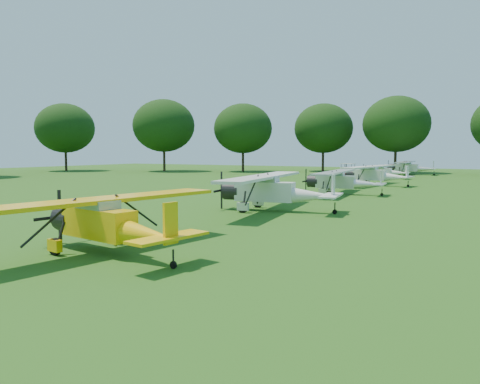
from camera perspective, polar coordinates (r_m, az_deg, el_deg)
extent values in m
plane|color=#1D4C13|center=(28.44, 1.39, -2.44)|extent=(160.00, 160.00, 0.00)
cylinder|color=#301E13|center=(83.15, 18.41, 3.87)|extent=(0.44, 0.44, 4.74)
ellipsoid|color=black|center=(83.26, 18.52, 7.86)|extent=(11.05, 11.05, 9.39)
cylinder|color=#301E13|center=(86.16, 10.08, 4.00)|extent=(0.44, 0.44, 4.49)
ellipsoid|color=black|center=(86.24, 10.13, 7.65)|extent=(10.47, 10.47, 8.90)
cylinder|color=#301E13|center=(83.66, 0.36, 4.04)|extent=(0.44, 0.44, 4.44)
ellipsoid|color=black|center=(83.74, 0.36, 7.75)|extent=(10.36, 10.36, 8.80)
cylinder|color=#301E13|center=(86.28, -9.22, 4.11)|extent=(0.44, 0.44, 4.77)
ellipsoid|color=black|center=(86.38, -9.28, 7.99)|extent=(11.14, 11.14, 9.47)
cylinder|color=#301E13|center=(92.43, -20.46, 3.85)|extent=(0.44, 0.44, 4.56)
ellipsoid|color=black|center=(92.51, -20.57, 7.30)|extent=(10.64, 10.64, 9.04)
cube|color=yellow|center=(17.84, -16.83, -3.64)|extent=(3.40, 1.51, 1.08)
cone|color=yellow|center=(15.70, -11.01, -5.26)|extent=(2.99, 1.39, 0.92)
cube|color=#8CA5B2|center=(17.85, -17.07, -1.82)|extent=(1.78, 1.20, 0.56)
cylinder|color=black|center=(19.46, -20.12, -3.02)|extent=(1.09, 1.21, 1.07)
cube|color=black|center=(20.03, -21.12, -2.83)|extent=(0.08, 0.13, 2.16)
cube|color=yellow|center=(17.83, -17.09, -1.00)|extent=(3.28, 10.97, 0.14)
cube|color=yellow|center=(14.86, -8.46, -3.80)|extent=(0.20, 0.57, 1.33)
cube|color=yellow|center=(15.01, -8.71, -5.50)|extent=(1.34, 2.98, 0.09)
cylinder|color=black|center=(17.99, -21.65, -6.20)|extent=(0.63, 0.26, 0.62)
cylinder|color=black|center=(19.36, -15.04, -5.23)|extent=(0.63, 0.26, 0.62)
cylinder|color=black|center=(15.04, -8.13, -8.79)|extent=(0.26, 0.12, 0.25)
cube|color=silver|center=(28.90, 3.03, 0.06)|extent=(3.76, 1.58, 1.19)
cone|color=silver|center=(28.14, 9.00, -0.48)|extent=(3.30, 1.46, 1.02)
cube|color=#8CA5B2|center=(28.88, 2.82, 1.30)|extent=(1.95, 1.29, 0.63)
cylinder|color=black|center=(29.62, -0.95, 0.19)|extent=(1.18, 1.32, 1.18)
cube|color=black|center=(29.90, -2.27, 0.23)|extent=(0.09, 0.14, 2.39)
cube|color=silver|center=(28.87, 2.82, 1.86)|extent=(3.33, 12.17, 0.16)
cube|color=silver|center=(27.88, 11.30, 0.60)|extent=(0.20, 0.64, 1.48)
cube|color=silver|center=(27.94, 11.05, -0.44)|extent=(1.41, 3.29, 0.10)
cylinder|color=black|center=(27.94, 0.36, -1.87)|extent=(0.70, 0.28, 0.68)
cylinder|color=black|center=(30.61, 2.21, -1.26)|extent=(0.70, 0.28, 0.68)
cylinder|color=black|center=(28.01, 11.48, -2.37)|extent=(0.28, 0.13, 0.27)
cube|color=silver|center=(40.73, 11.55, 1.23)|extent=(3.32, 1.26, 1.07)
cone|color=silver|center=(40.27, 15.36, 0.89)|extent=(2.91, 1.18, 0.91)
cube|color=#8CA5B2|center=(40.72, 11.42, 2.02)|extent=(1.70, 1.08, 0.56)
cylinder|color=black|center=(41.17, 8.92, 1.31)|extent=(1.01, 1.14, 1.06)
cube|color=black|center=(41.34, 8.04, 1.34)|extent=(0.07, 0.13, 2.13)
cube|color=silver|center=(40.71, 11.43, 2.38)|extent=(2.47, 10.85, 0.14)
cube|color=silver|center=(40.11, 16.81, 1.57)|extent=(0.15, 0.57, 1.32)
cube|color=silver|center=(40.15, 16.65, 0.92)|extent=(1.12, 2.91, 0.09)
cylinder|color=black|center=(39.73, 10.00, 0.06)|extent=(0.62, 0.22, 0.61)
cylinder|color=black|center=(42.20, 10.81, 0.34)|extent=(0.62, 0.22, 0.61)
cylinder|color=black|center=(40.19, 16.91, -0.28)|extent=(0.25, 0.10, 0.24)
cube|color=silver|center=(52.09, 15.54, 2.03)|extent=(3.53, 1.47, 1.12)
cone|color=silver|center=(51.14, 18.57, 1.72)|extent=(3.10, 1.36, 0.96)
cube|color=#8CA5B2|center=(52.11, 15.45, 2.68)|extent=(1.83, 1.21, 0.59)
cylinder|color=black|center=(52.86, 13.48, 2.11)|extent=(1.10, 1.23, 1.11)
cube|color=black|center=(53.13, 12.79, 2.14)|extent=(0.08, 0.14, 2.25)
cube|color=silver|center=(52.10, 15.46, 2.97)|extent=(3.06, 11.46, 0.15)
cube|color=silver|center=(50.79, 19.73, 2.27)|extent=(0.19, 0.60, 1.39)
cube|color=silver|center=(50.85, 19.60, 1.73)|extent=(1.30, 3.09, 0.10)
cylinder|color=black|center=(51.22, 14.09, 1.11)|extent=(0.66, 0.26, 0.64)
cylinder|color=black|center=(53.70, 15.18, 1.26)|extent=(0.66, 0.26, 0.64)
cylinder|color=black|center=(50.84, 19.80, 0.72)|extent=(0.27, 0.12, 0.26)
cube|color=silver|center=(65.16, 16.72, 2.41)|extent=(2.95, 1.07, 0.95)
cone|color=silver|center=(64.52, 18.79, 2.21)|extent=(2.58, 1.00, 0.81)
cube|color=#8CA5B2|center=(65.17, 16.66, 2.85)|extent=(1.50, 0.94, 0.50)
cylinder|color=black|center=(65.67, 15.28, 2.47)|extent=(0.88, 1.00, 0.94)
cube|color=black|center=(65.85, 14.80, 2.49)|extent=(0.06, 0.11, 1.90)
cube|color=silver|center=(65.16, 16.66, 3.05)|extent=(2.02, 9.64, 0.13)
cube|color=silver|center=(64.29, 19.59, 2.58)|extent=(0.13, 0.50, 1.17)
cube|color=silver|center=(64.33, 19.50, 2.23)|extent=(0.96, 2.58, 0.08)
cylinder|color=black|center=(64.33, 15.80, 1.80)|extent=(0.55, 0.18, 0.54)
cylinder|color=black|center=(66.48, 16.38, 1.89)|extent=(0.55, 0.18, 0.54)
cylinder|color=black|center=(64.32, 19.63, 1.55)|extent=(0.22, 0.09, 0.22)
cube|color=silver|center=(76.76, 19.60, 2.82)|extent=(3.41, 1.08, 1.11)
cone|color=silver|center=(76.42, 21.72, 2.63)|extent=(2.99, 1.02, 0.95)
cube|color=#8CA5B2|center=(76.75, 19.54, 3.26)|extent=(1.72, 1.01, 0.58)
cylinder|color=black|center=(77.06, 18.12, 2.87)|extent=(0.98, 1.12, 1.10)
cube|color=black|center=(77.18, 17.61, 2.89)|extent=(0.07, 0.13, 2.22)
cube|color=silver|center=(76.75, 19.54, 3.46)|extent=(1.79, 11.25, 0.15)
cube|color=silver|center=(76.30, 22.53, 3.00)|extent=(0.12, 0.58, 1.38)
cube|color=silver|center=(76.33, 22.43, 2.64)|extent=(0.97, 2.98, 0.10)
cylinder|color=black|center=(75.60, 18.81, 2.21)|extent=(0.64, 0.18, 0.64)
cylinder|color=black|center=(78.22, 19.10, 2.29)|extent=(0.64, 0.18, 0.64)
cylinder|color=black|center=(76.34, 22.57, 1.98)|extent=(0.26, 0.09, 0.25)
cube|color=red|center=(71.59, 13.01, 2.31)|extent=(2.32, 1.54, 0.68)
cube|color=black|center=(71.71, 12.81, 2.63)|extent=(1.06, 1.21, 0.44)
cube|color=silver|center=(71.54, 13.03, 3.38)|extent=(2.24, 1.62, 0.08)
cylinder|color=black|center=(71.39, 12.27, 2.13)|extent=(0.45, 0.21, 0.43)
cylinder|color=black|center=(72.47, 12.70, 2.17)|extent=(0.45, 0.21, 0.43)
cylinder|color=black|center=(70.74, 13.32, 2.09)|extent=(0.45, 0.21, 0.43)
cylinder|color=black|center=(71.83, 13.75, 2.12)|extent=(0.45, 0.21, 0.43)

